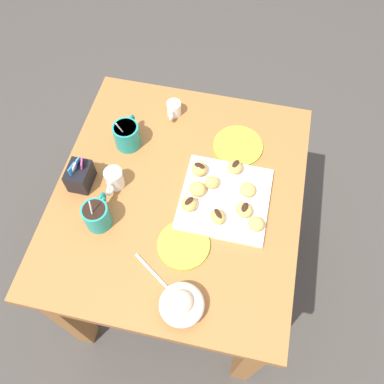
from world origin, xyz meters
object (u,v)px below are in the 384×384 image
object	(u,v)px
beignet_6	(189,204)
beignet_8	(199,169)
cream_pitcher_white	(114,178)
sugar_caddy	(80,176)
beignet_4	(256,224)
beignet_7	(197,189)
dining_table	(179,213)
chocolate_sauce_pitcher	(174,108)
saucer_lime_left	(184,245)
saucer_lime_right	(238,146)
coffee_mug_teal_right	(127,135)
beignet_2	(212,182)
beignet_1	(244,210)
pastry_plate_square	(225,199)
beignet_5	(235,167)
ice_cream_bowl	(182,304)
beignet_0	(218,217)
coffee_mug_teal_left	(97,215)

from	to	relation	value
beignet_6	beignet_8	distance (m)	0.14
cream_pitcher_white	sugar_caddy	size ratio (longest dim) A/B	0.99
sugar_caddy	beignet_4	size ratio (longest dim) A/B	2.07
beignet_7	beignet_4	bearing A→B (deg)	-111.76
dining_table	chocolate_sauce_pitcher	size ratio (longest dim) A/B	9.80
beignet_6	saucer_lime_left	bearing A→B (deg)	-174.99
saucer_lime_right	chocolate_sauce_pitcher	bearing A→B (deg)	68.96
coffee_mug_teal_right	beignet_2	xyz separation A→B (m)	(-0.12, -0.32, -0.01)
cream_pitcher_white	beignet_1	size ratio (longest dim) A/B	1.91
beignet_6	beignet_7	size ratio (longest dim) A/B	0.92
coffee_mug_teal_right	beignet_2	world-z (taller)	coffee_mug_teal_right
coffee_mug_teal_right	beignet_8	distance (m)	0.28
beignet_1	beignet_7	bearing A→B (deg)	75.37
pastry_plate_square	beignet_8	size ratio (longest dim) A/B	5.31
saucer_lime_left	beignet_4	bearing A→B (deg)	-63.14
sugar_caddy	beignet_1	bearing A→B (deg)	-90.41
cream_pitcher_white	saucer_lime_right	distance (m)	0.44
sugar_caddy	beignet_6	xyz separation A→B (m)	(-0.02, -0.37, -0.01)
dining_table	beignet_2	world-z (taller)	beignet_2
dining_table	beignet_5	distance (m)	0.27
chocolate_sauce_pitcher	beignet_7	size ratio (longest dim) A/B	1.67
saucer_lime_left	beignet_7	bearing A→B (deg)	-0.79
dining_table	beignet_6	distance (m)	0.20
ice_cream_bowl	beignet_4	xyz separation A→B (m)	(0.29, -0.17, -0.01)
beignet_5	chocolate_sauce_pitcher	bearing A→B (deg)	51.27
beignet_1	beignet_5	bearing A→B (deg)	19.74
dining_table	pastry_plate_square	distance (m)	0.22
beignet_1	beignet_6	world-z (taller)	beignet_6
dining_table	beignet_4	distance (m)	0.33
sugar_caddy	saucer_lime_right	distance (m)	0.55
coffee_mug_teal_right	beignet_6	size ratio (longest dim) A/B	2.82
chocolate_sauce_pitcher	beignet_5	size ratio (longest dim) A/B	1.84
coffee_mug_teal_right	sugar_caddy	size ratio (longest dim) A/B	1.34
cream_pitcher_white	beignet_6	bearing A→B (deg)	-98.24
beignet_0	beignet_4	xyz separation A→B (m)	(0.00, -0.12, -0.00)
saucer_lime_left	beignet_8	size ratio (longest dim) A/B	3.02
pastry_plate_square	beignet_1	distance (m)	0.08
pastry_plate_square	beignet_2	size ratio (longest dim) A/B	5.81
dining_table	beignet_5	xyz separation A→B (m)	(0.12, -0.17, 0.18)
beignet_1	beignet_4	bearing A→B (deg)	-132.08
coffee_mug_teal_right	beignet_7	size ratio (longest dim) A/B	2.59
beignet_7	coffee_mug_teal_right	bearing A→B (deg)	61.64
saucer_lime_left	beignet_7	world-z (taller)	beignet_7
cream_pitcher_white	pastry_plate_square	bearing A→B (deg)	-86.80
beignet_8	coffee_mug_teal_left	bearing A→B (deg)	131.38
sugar_caddy	beignet_5	xyz separation A→B (m)	(0.15, -0.49, -0.01)
chocolate_sauce_pitcher	beignet_7	xyz separation A→B (m)	(-0.32, -0.16, 0.00)
sugar_caddy	cream_pitcher_white	bearing A→B (deg)	-82.07
coffee_mug_teal_right	beignet_5	distance (m)	0.39
beignet_5	beignet_6	size ratio (longest dim) A/B	0.99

